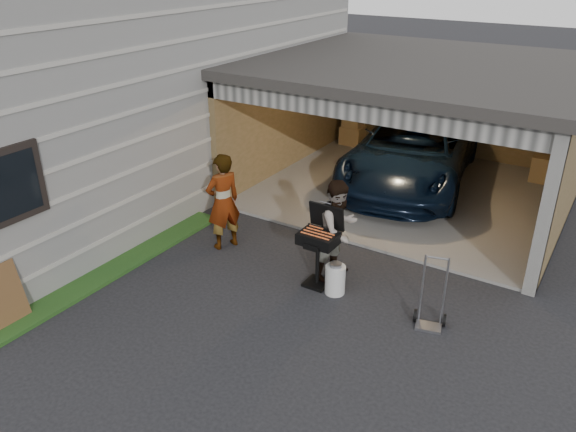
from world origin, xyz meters
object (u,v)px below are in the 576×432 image
(bbq_grill, at_px, (319,241))
(propane_tank, at_px, (335,280))
(woman, at_px, (223,202))
(man, at_px, (338,230))
(hand_truck, at_px, (430,313))
(minivan, at_px, (412,153))

(bbq_grill, bearing_deg, propane_tank, -14.00)
(woman, bearing_deg, man, 118.16)
(bbq_grill, bearing_deg, hand_truck, -3.42)
(bbq_grill, xyz_separation_m, hand_truck, (1.93, -0.12, -0.58))
(woman, xyz_separation_m, bbq_grill, (2.09, -0.21, -0.10))
(minivan, xyz_separation_m, bbq_grill, (0.33, -4.91, 0.05))
(minivan, relative_size, propane_tank, 11.15)
(hand_truck, bearing_deg, propane_tank, 164.73)
(woman, bearing_deg, bbq_grill, 107.25)
(woman, distance_m, bbq_grill, 2.10)
(minivan, height_order, man, man)
(woman, relative_size, hand_truck, 1.59)
(woman, relative_size, bbq_grill, 1.34)
(minivan, distance_m, woman, 5.02)
(propane_tank, bearing_deg, woman, 173.01)
(minivan, relative_size, woman, 3.01)
(man, height_order, propane_tank, man)
(woman, distance_m, man, 2.23)
(man, bearing_deg, hand_truck, -92.75)
(minivan, bearing_deg, man, -93.42)
(minivan, xyz_separation_m, hand_truck, (2.26, -5.03, -0.53))
(propane_tank, bearing_deg, minivan, 97.78)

